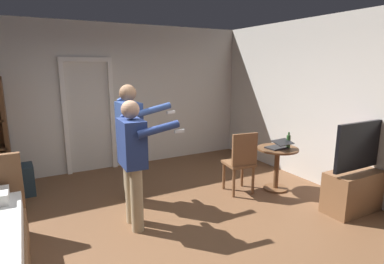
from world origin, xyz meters
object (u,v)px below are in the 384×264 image
at_px(laptop, 279,146).
at_px(person_striped_shirt, 130,136).
at_px(side_table, 277,162).
at_px(wooden_chair, 241,160).
at_px(person_blue_shirt, 133,156).
at_px(bottle_on_table, 288,141).
at_px(suitcase_dark, 11,182).
at_px(tv_flatscreen, 358,183).

xyz_separation_m(laptop, person_striped_shirt, (-2.17, 0.71, 0.26)).
bearing_deg(laptop, side_table, 58.28).
bearing_deg(person_striped_shirt, wooden_chair, -17.90).
bearing_deg(person_blue_shirt, bottle_on_table, -0.95).
distance_m(laptop, person_striped_shirt, 2.30).
bearing_deg(side_table, suitcase_dark, 155.39).
distance_m(bottle_on_table, person_blue_shirt, 2.53).
xyz_separation_m(tv_flatscreen, person_striped_shirt, (-2.68, 1.74, 0.63)).
xyz_separation_m(tv_flatscreen, bottle_on_table, (-0.35, 0.99, 0.43)).
xyz_separation_m(bottle_on_table, wooden_chair, (-0.75, 0.23, -0.26)).
relative_size(wooden_chair, suitcase_dark, 1.56).
distance_m(side_table, bottle_on_table, 0.37).
bearing_deg(bottle_on_table, laptop, 167.49).
relative_size(tv_flatscreen, laptop, 3.58).
relative_size(laptop, person_blue_shirt, 0.22).
distance_m(wooden_chair, person_blue_shirt, 1.83).
bearing_deg(wooden_chair, side_table, -14.01).
bearing_deg(laptop, tv_flatscreen, -63.44).
height_order(laptop, suitcase_dark, laptop).
relative_size(tv_flatscreen, bottle_on_table, 4.93).
xyz_separation_m(tv_flatscreen, side_table, (-0.49, 1.07, 0.09)).
xyz_separation_m(side_table, laptop, (-0.03, -0.04, 0.28)).
bearing_deg(person_striped_shirt, side_table, -16.84).
bearing_deg(side_table, laptop, -121.72).
xyz_separation_m(wooden_chair, person_blue_shirt, (-1.78, -0.19, 0.38)).
height_order(tv_flatscreen, suitcase_dark, tv_flatscreen).
height_order(wooden_chair, person_blue_shirt, person_blue_shirt).
xyz_separation_m(side_table, person_striped_shirt, (-2.20, 0.66, 0.54)).
relative_size(bottle_on_table, person_striped_shirt, 0.15).
height_order(side_table, person_striped_shirt, person_striped_shirt).
distance_m(side_table, laptop, 0.28).
relative_size(person_blue_shirt, person_striped_shirt, 0.92).
bearing_deg(wooden_chair, laptop, -18.54).
bearing_deg(tv_flatscreen, side_table, 114.47).
relative_size(tv_flatscreen, wooden_chair, 1.28).
distance_m(tv_flatscreen, person_striped_shirt, 3.26).
distance_m(tv_flatscreen, side_table, 1.18).
distance_m(tv_flatscreen, laptop, 1.21).
bearing_deg(person_blue_shirt, suitcase_dark, 128.22).
bearing_deg(tv_flatscreen, suitcase_dark, 146.68).
bearing_deg(person_blue_shirt, laptop, -0.12).
distance_m(person_blue_shirt, suitcase_dark, 2.35).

